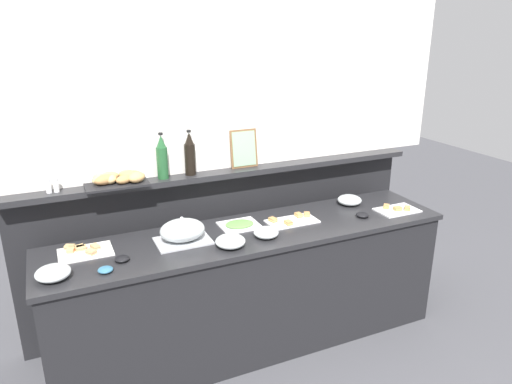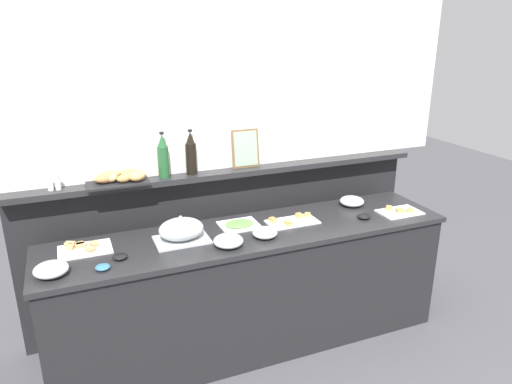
{
  "view_description": "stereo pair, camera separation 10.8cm",
  "coord_description": "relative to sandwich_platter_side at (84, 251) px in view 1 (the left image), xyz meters",
  "views": [
    {
      "loc": [
        -1.18,
        -2.66,
        2.16
      ],
      "look_at": [
        0.07,
        0.1,
        1.11
      ],
      "focal_mm": 33.32,
      "sensor_mm": 36.0,
      "label": 1
    },
    {
      "loc": [
        -1.08,
        -2.7,
        2.16
      ],
      "look_at": [
        0.07,
        0.1,
        1.11
      ],
      "focal_mm": 33.32,
      "sensor_mm": 36.0,
      "label": 2
    }
  ],
  "objects": [
    {
      "name": "glass_bowl_small",
      "position": [
        1.1,
        -0.25,
        0.02
      ],
      "size": [
        0.16,
        0.16,
        0.06
      ],
      "color": "silver",
      "rests_on": "buffet_counter"
    },
    {
      "name": "wine_bottle_dark",
      "position": [
        0.77,
        0.3,
        0.44
      ],
      "size": [
        0.08,
        0.08,
        0.32
      ],
      "color": "black",
      "rests_on": "back_ledge_unit"
    },
    {
      "name": "glass_bowl_medium",
      "position": [
        1.94,
        0.03,
        0.02
      ],
      "size": [
        0.18,
        0.18,
        0.07
      ],
      "color": "silver",
      "rests_on": "buffet_counter"
    },
    {
      "name": "salt_shaker",
      "position": [
        -0.14,
        0.29,
        0.34
      ],
      "size": [
        0.03,
        0.03,
        0.09
      ],
      "color": "white",
      "rests_on": "back_ledge_unit"
    },
    {
      "name": "sandwich_platter_rear",
      "position": [
        2.18,
        -0.23,
        -0.0
      ],
      "size": [
        0.31,
        0.2,
        0.04
      ],
      "color": "white",
      "rests_on": "buffet_counter"
    },
    {
      "name": "sandwich_platter_front",
      "position": [
        1.37,
        -0.09,
        -0.0
      ],
      "size": [
        0.36,
        0.19,
        0.04
      ],
      "color": "white",
      "rests_on": "buffet_counter"
    },
    {
      "name": "framed_picture",
      "position": [
        1.19,
        0.33,
        0.44
      ],
      "size": [
        0.21,
        0.05,
        0.28
      ],
      "color": "brown",
      "rests_on": "back_ledge_unit"
    },
    {
      "name": "condiment_bowl_red",
      "position": [
        1.87,
        -0.22,
        0.01
      ],
      "size": [
        0.09,
        0.09,
        0.03
      ],
      "primitive_type": "ellipsoid",
      "color": "black",
      "rests_on": "buffet_counter"
    },
    {
      "name": "cold_cuts_platter",
      "position": [
        1.01,
        -0.01,
        -0.0
      ],
      "size": [
        0.27,
        0.23,
        0.02
      ],
      "color": "white",
      "rests_on": "buffet_counter"
    },
    {
      "name": "sandwich_platter_side",
      "position": [
        0.0,
        0.0,
        0.0
      ],
      "size": [
        0.31,
        0.22,
        0.04
      ],
      "color": "white",
      "rests_on": "buffet_counter"
    },
    {
      "name": "serving_cloche",
      "position": [
        0.59,
        -0.1,
        0.06
      ],
      "size": [
        0.34,
        0.24,
        0.17
      ],
      "color": "#B7BABF",
      "rests_on": "buffet_counter"
    },
    {
      "name": "upper_wall_panel",
      "position": [
        1.06,
        0.39,
        1.0
      ],
      "size": [
        3.63,
        0.08,
        1.41
      ],
      "primitive_type": "cube",
      "color": "white",
      "rests_on": "back_ledge_unit"
    },
    {
      "name": "glass_bowl_extra",
      "position": [
        -0.18,
        -0.27,
        0.02
      ],
      "size": [
        0.19,
        0.19,
        0.07
      ],
      "color": "silver",
      "rests_on": "buffet_counter"
    },
    {
      "name": "back_ledge_unit",
      "position": [
        1.06,
        0.37,
        -0.26
      ],
      "size": [
        3.03,
        0.22,
        1.19
      ],
      "color": "black",
      "rests_on": "ground_plane"
    },
    {
      "name": "glass_bowl_large",
      "position": [
        0.83,
        -0.29,
        0.02
      ],
      "size": [
        0.19,
        0.19,
        0.07
      ],
      "color": "silver",
      "rests_on": "buffet_counter"
    },
    {
      "name": "bread_basket",
      "position": [
        0.27,
        0.3,
        0.34
      ],
      "size": [
        0.4,
        0.29,
        0.08
      ],
      "color": "black",
      "rests_on": "back_ledge_unit"
    },
    {
      "name": "condiment_bowl_dark",
      "position": [
        0.19,
        -0.21,
        0.0
      ],
      "size": [
        0.09,
        0.09,
        0.03
      ],
      "primitive_type": "ellipsoid",
      "color": "black",
      "rests_on": "buffet_counter"
    },
    {
      "name": "wine_bottle_green",
      "position": [
        0.58,
        0.3,
        0.44
      ],
      "size": [
        0.08,
        0.08,
        0.32
      ],
      "color": "#23562D",
      "rests_on": "back_ledge_unit"
    },
    {
      "name": "condiment_bowl_cream",
      "position": [
        0.08,
        -0.3,
        0.0
      ],
      "size": [
        0.08,
        0.08,
        0.03
      ],
      "primitive_type": "ellipsoid",
      "color": "teal",
      "rests_on": "buffet_counter"
    },
    {
      "name": "pepper_shaker",
      "position": [
        -0.1,
        0.29,
        0.34
      ],
      "size": [
        0.03,
        0.03,
        0.09
      ],
      "color": "white",
      "rests_on": "back_ledge_unit"
    },
    {
      "name": "ground_plane",
      "position": [
        1.06,
        0.48,
        -0.89
      ],
      "size": [
        12.0,
        12.0,
        0.0
      ],
      "primitive_type": "plane",
      "color": "#4C4C51"
    },
    {
      "name": "buffet_counter",
      "position": [
        1.06,
        -0.12,
        -0.45
      ],
      "size": [
        2.75,
        0.62,
        0.88
      ],
      "color": "black",
      "rests_on": "ground_plane"
    }
  ]
}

